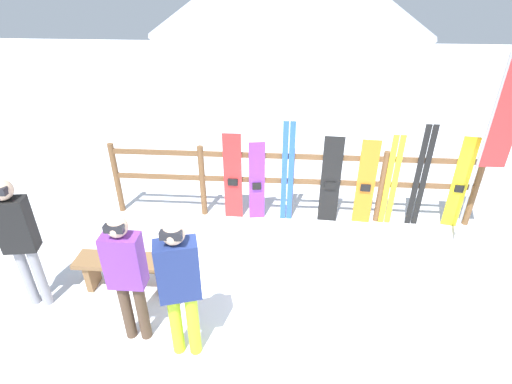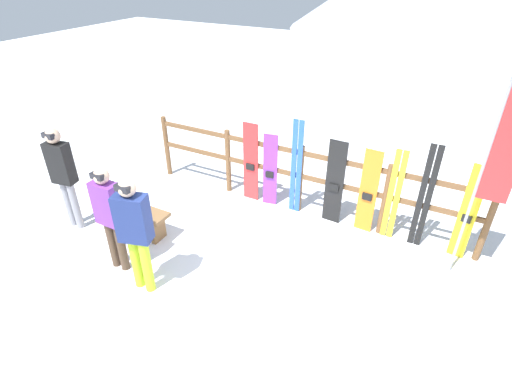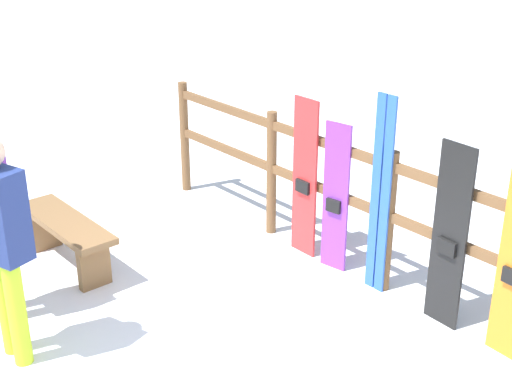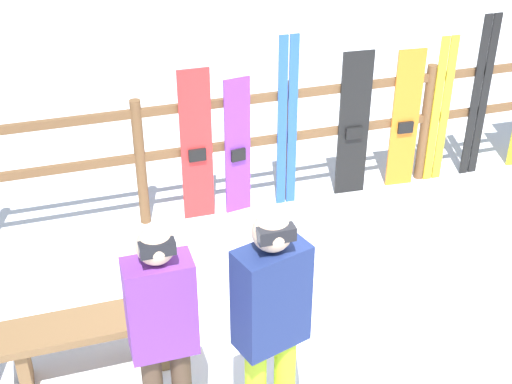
# 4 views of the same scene
# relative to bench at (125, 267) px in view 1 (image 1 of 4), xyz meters

# --- Properties ---
(ground_plane) EXTENTS (40.00, 40.00, 0.00)m
(ground_plane) POSITION_rel_bench_xyz_m (2.16, -0.28, -0.35)
(ground_plane) COLOR white
(fence) EXTENTS (6.01, 0.10, 1.27)m
(fence) POSITION_rel_bench_xyz_m (2.16, 1.90, 0.41)
(fence) COLOR brown
(fence) RESTS_ON ground
(bench) EXTENTS (1.28, 0.36, 0.48)m
(bench) POSITION_rel_bench_xyz_m (0.00, 0.00, 0.00)
(bench) COLOR brown
(bench) RESTS_ON ground
(person_black) EXTENTS (0.41, 0.27, 1.79)m
(person_black) POSITION_rel_bench_xyz_m (-1.03, -0.36, 0.72)
(person_black) COLOR gray
(person_black) RESTS_ON ground
(person_purple) EXTENTS (0.40, 0.22, 1.66)m
(person_purple) POSITION_rel_bench_xyz_m (0.40, -0.78, 0.63)
(person_purple) COLOR #4C3828
(person_purple) RESTS_ON ground
(person_navy) EXTENTS (0.47, 0.34, 1.74)m
(person_navy) POSITION_rel_bench_xyz_m (1.02, -0.94, 0.67)
(person_navy) COLOR #B7D826
(person_navy) RESTS_ON ground
(snowboard_red) EXTENTS (0.30, 0.06, 1.53)m
(snowboard_red) POSITION_rel_bench_xyz_m (1.21, 1.84, 0.41)
(snowboard_red) COLOR red
(snowboard_red) RESTS_ON ground
(snowboard_purple) EXTENTS (0.26, 0.09, 1.40)m
(snowboard_purple) POSITION_rel_bench_xyz_m (1.60, 1.84, 0.34)
(snowboard_purple) COLOR purple
(snowboard_purple) RESTS_ON ground
(ski_pair_blue) EXTENTS (0.19, 0.02, 1.75)m
(ski_pair_blue) POSITION_rel_bench_xyz_m (2.10, 1.84, 0.53)
(ski_pair_blue) COLOR blue
(ski_pair_blue) RESTS_ON ground
(snowboard_black_stripe) EXTENTS (0.32, 0.07, 1.53)m
(snowboard_black_stripe) POSITION_rel_bench_xyz_m (2.80, 1.84, 0.41)
(snowboard_black_stripe) COLOR black
(snowboard_black_stripe) RESTS_ON ground
(snowboard_orange) EXTENTS (0.29, 0.07, 1.49)m
(snowboard_orange) POSITION_rel_bench_xyz_m (3.37, 1.84, 0.39)
(snowboard_orange) COLOR orange
(snowboard_orange) RESTS_ON ground
(ski_pair_yellow) EXTENTS (0.19, 0.02, 1.58)m
(ski_pair_yellow) POSITION_rel_bench_xyz_m (3.76, 1.84, 0.44)
(ski_pair_yellow) COLOR yellow
(ski_pair_yellow) RESTS_ON ground
(ski_pair_black) EXTENTS (0.20, 0.02, 1.76)m
(ski_pair_black) POSITION_rel_bench_xyz_m (4.20, 1.84, 0.53)
(ski_pair_black) COLOR black
(ski_pair_black) RESTS_ON ground
(snowboard_yellow) EXTENTS (0.24, 0.09, 1.58)m
(snowboard_yellow) POSITION_rel_bench_xyz_m (4.82, 1.84, 0.44)
(snowboard_yellow) COLOR yellow
(snowboard_yellow) RESTS_ON ground
(rental_flag) EXTENTS (0.40, 0.04, 2.87)m
(rental_flag) POSITION_rel_bench_xyz_m (4.91, 1.42, 1.47)
(rental_flag) COLOR #99999E
(rental_flag) RESTS_ON ground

